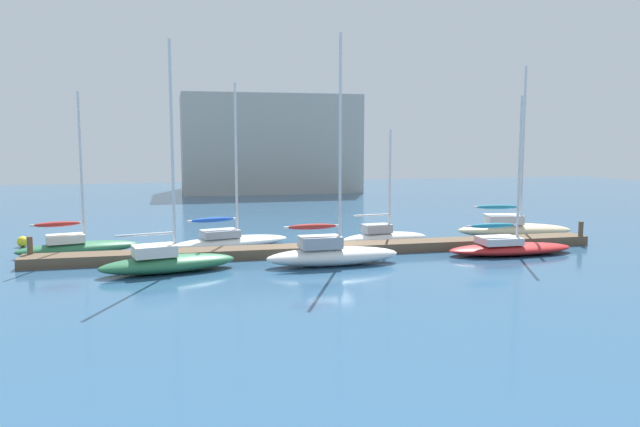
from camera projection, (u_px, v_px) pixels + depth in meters
The scene contains 13 objects.
ground_plane at pixel (328, 254), 34.14m from camera, with size 120.00×120.00×0.00m, color #2D567A.
dock_pier at pixel (328, 249), 34.11m from camera, with size 31.34×1.68×0.53m, color brown.
dock_piling_near_end at pixel (30, 251), 31.20m from camera, with size 0.28×0.28×1.41m, color brown.
dock_piling_far_end at pixel (581, 233), 36.91m from camera, with size 0.28×0.28×1.41m, color brown.
sailboat_0 at pixel (76, 245), 33.85m from camera, with size 6.59×3.16×8.79m.
sailboat_1 at pixel (167, 260), 29.32m from camera, with size 6.67×3.29×10.80m.
sailboat_2 at pixel (230, 239), 36.03m from camera, with size 7.24×3.68×9.44m.
sailboat_3 at pixel (331, 252), 30.97m from camera, with size 6.83×2.09×11.34m.
sailboat_4 at pixel (384, 236), 36.94m from camera, with size 5.55×2.01×6.80m.
sailboat_5 at pixel (509, 246), 33.96m from camera, with size 7.18×2.40×8.55m.
sailboat_6 at pixel (513, 227), 39.97m from camera, with size 7.63×3.58×10.79m.
mooring_buoy_yellow at pixel (23, 242), 36.30m from camera, with size 0.63×0.63×0.63m, color yellow.
harbor_building_distant at pixel (268, 144), 75.18m from camera, with size 20.52×11.78×11.37m, color #ADA89E.
Camera 1 is at (-8.26, -32.61, 6.26)m, focal length 34.96 mm.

